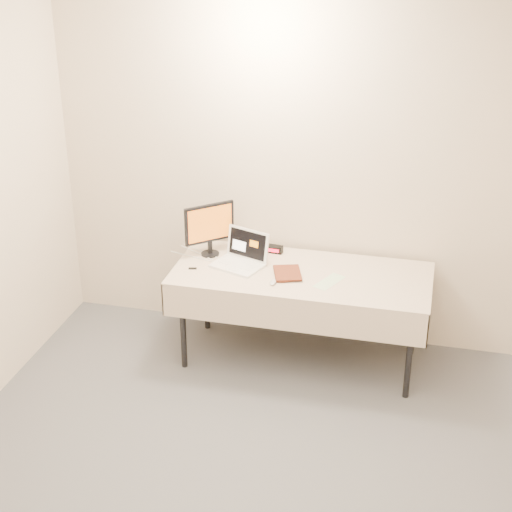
% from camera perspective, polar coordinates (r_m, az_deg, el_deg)
% --- Properties ---
extents(back_wall, '(4.00, 0.10, 2.70)m').
position_cam_1_polar(back_wall, '(5.85, 4.32, 6.09)').
color(back_wall, beige).
rests_on(back_wall, ground).
extents(table, '(1.86, 0.81, 0.74)m').
position_cam_1_polar(table, '(5.70, 3.32, -1.78)').
color(table, black).
rests_on(table, ground).
extents(laptop, '(0.43, 0.39, 0.25)m').
position_cam_1_polar(laptop, '(5.77, -1.05, -0.06)').
color(laptop, white).
rests_on(laptop, table).
extents(monitor, '(0.31, 0.28, 0.41)m').
position_cam_1_polar(monitor, '(5.86, -3.41, 2.22)').
color(monitor, black).
rests_on(monitor, table).
extents(book, '(0.19, 0.08, 0.25)m').
position_cam_1_polar(book, '(5.57, 1.36, -0.26)').
color(book, '#98391B').
rests_on(book, table).
extents(alarm_clock, '(0.14, 0.07, 0.06)m').
position_cam_1_polar(alarm_clock, '(5.97, 1.31, 0.51)').
color(alarm_clock, black).
rests_on(alarm_clock, table).
extents(clicker, '(0.04, 0.09, 0.02)m').
position_cam_1_polar(clicker, '(5.50, 1.24, -1.93)').
color(clicker, silver).
rests_on(clicker, table).
extents(paper_form, '(0.21, 0.29, 0.00)m').
position_cam_1_polar(paper_form, '(5.56, 5.35, -1.87)').
color(paper_form, '#B4D4A8').
rests_on(paper_form, table).
extents(usb_dongle, '(0.06, 0.03, 0.01)m').
position_cam_1_polar(usb_dongle, '(5.73, -4.63, -0.90)').
color(usb_dongle, black).
rests_on(usb_dongle, table).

